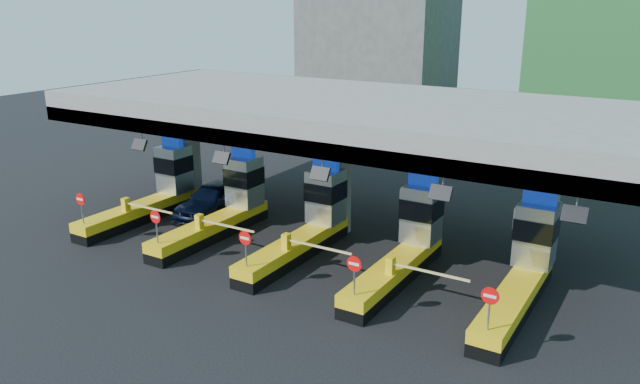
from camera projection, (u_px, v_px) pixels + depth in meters
The scene contains 9 objects.
ground at pixel (306, 252), 29.62m from camera, with size 120.00×120.00×0.00m, color black.
toll_canopy at pixel (337, 115), 30.17m from camera, with size 28.00×12.09×7.00m.
toll_lane_far_left at pixel (156, 191), 34.37m from camera, with size 4.43×8.00×4.16m.
toll_lane_left at pixel (227, 205), 31.91m from camera, with size 4.43×8.00×4.16m.
toll_lane_center at pixel (309, 222), 29.44m from camera, with size 4.43×8.00×4.16m.
toll_lane_right at pixel (407, 243), 26.98m from camera, with size 4.43×8.00×4.16m.
toll_lane_far_right at pixel (525, 267), 24.51m from camera, with size 4.43×8.00×4.16m.
bg_building_concrete at pixel (378, 26), 63.36m from camera, with size 14.00×10.00×18.00m, color #4C4C49.
van at pixel (214, 199), 34.57m from camera, with size 2.16×5.37×1.83m, color black.
Camera 1 is at (14.73, -23.21, 11.43)m, focal length 35.00 mm.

